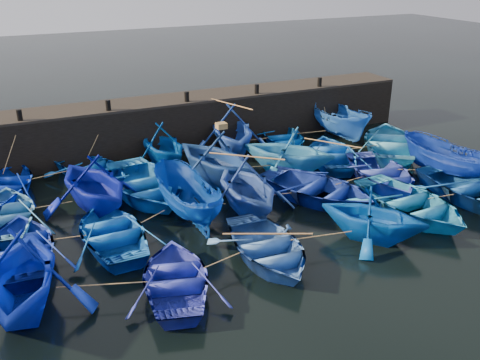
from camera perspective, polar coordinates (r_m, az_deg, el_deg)
name	(u,v)px	position (r m, az deg, el deg)	size (l,w,h in m)	color
ground	(276,227)	(20.45, 3.82, -4.97)	(120.00, 120.00, 0.00)	black
quay_wall	(182,123)	(28.93, -6.18, 6.11)	(26.00, 2.50, 2.50)	black
quay_top	(181,99)	(28.58, -6.30, 8.62)	(26.00, 2.50, 0.12)	black
bollard_0	(19,115)	(26.23, -22.47, 6.42)	(0.24, 0.24, 0.50)	black
bollard_1	(108,105)	(26.67, -13.88, 7.74)	(0.24, 0.24, 0.50)	black
bollard_2	(187,97)	(27.68, -5.70, 8.84)	(0.24, 0.24, 0.50)	black
bollard_3	(257,89)	(29.21, 1.80, 9.69)	(0.24, 0.24, 0.50)	black
bollard_4	(320,82)	(31.18, 8.49, 10.30)	(0.24, 0.24, 0.50)	black
boat_0	(5,185)	(24.87, -23.81, -0.47)	(3.45, 4.83, 1.00)	#001989
boat_1	(92,168)	(25.51, -15.49, 1.20)	(3.24, 4.52, 0.94)	#0A4BB8
boat_2	(162,144)	(26.28, -8.27, 3.80)	(3.44, 3.98, 2.10)	#003C91
boat_3	(232,129)	(27.52, -0.91, 5.44)	(4.21, 4.89, 2.57)	blue
boat_4	(283,137)	(28.99, 4.63, 4.55)	(3.11, 4.35, 0.90)	navy
boat_5	(340,121)	(30.46, 10.61, 6.19)	(1.92, 5.09, 1.97)	#164BA2
boat_6	(5,214)	(22.05, -23.81, -3.37)	(3.51, 4.91, 1.02)	#245F9A
boat_7	(94,182)	(21.96, -15.35, -0.18)	(4.05, 4.70, 2.47)	#030F89
boat_8	(145,184)	(22.97, -10.10, -0.40)	(4.10, 5.73, 1.19)	blue
boat_9	(216,157)	(23.78, -2.62, 2.51)	(4.15, 4.81, 2.53)	navy
boat_10	(288,150)	(24.97, 5.16, 3.19)	(3.79, 4.40, 2.31)	blue
boat_11	(332,153)	(26.83, 9.79, 2.85)	(3.41, 4.77, 0.99)	#0C47A2
boat_12	(391,142)	(28.80, 15.80, 3.93)	(4.16, 5.81, 1.21)	#2B7DC3
boat_13	(21,247)	(19.49, -22.33, -6.64)	(3.42, 4.78, 0.99)	navy
boat_14	(112,232)	(19.56, -13.47, -5.37)	(3.36, 4.70, 0.97)	#0B4ABB
boat_15	(186,198)	(20.68, -5.77, -1.91)	(1.76, 4.68, 1.81)	navy
boat_16	(246,185)	(21.00, 0.68, -0.55)	(3.88, 4.50, 2.37)	#234597
boat_17	(318,188)	(22.54, 8.30, -0.87)	(3.78, 5.29, 1.10)	navy
boat_18	(382,173)	(24.73, 14.88, 0.70)	(3.58, 5.01, 1.04)	#23379F
boat_19	(447,160)	(26.16, 21.20, 1.99)	(1.75, 4.63, 1.79)	navy
boat_20	(19,274)	(16.46, -22.48, -9.24)	(4.14, 4.80, 2.53)	#061EBB
boat_21	(176,278)	(16.69, -6.80, -10.29)	(3.08, 4.31, 0.89)	#1E289E
boat_22	(267,247)	(18.09, 2.94, -7.18)	(3.33, 4.66, 0.97)	#2D59AE
boat_23	(374,215)	(19.62, 14.06, -3.62)	(3.31, 3.84, 2.02)	#003B94
boat_24	(411,203)	(22.06, 17.78, -2.34)	(3.76, 5.26, 1.09)	#1970BC
boat_25	(475,190)	(24.20, 23.75, -0.94)	(3.84, 5.36, 1.11)	navy
wooden_crate	(221,126)	(23.45, -2.00, 5.81)	(0.44, 0.40, 0.25)	olive
mooring_ropes	(219,164)	(24.00, -2.22, 1.69)	(17.60, 11.92, 2.10)	tan
loose_oars	(271,152)	(22.90, 3.32, 2.98)	(9.46, 12.27, 1.67)	#99724C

